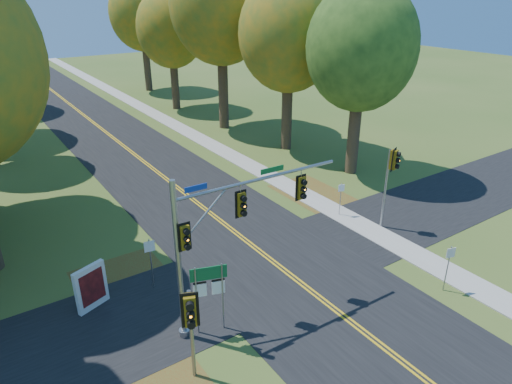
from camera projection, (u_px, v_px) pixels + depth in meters
ground at (304, 286)px, 20.25m from camera, size 160.00×160.00×0.00m
road_main at (304, 286)px, 20.25m from camera, size 8.00×160.00×0.02m
road_cross at (277, 265)px, 21.75m from camera, size 60.00×6.00×0.02m
centerline_left at (302, 286)px, 20.19m from camera, size 0.10×160.00×0.01m
centerline_right at (306, 285)px, 20.29m from camera, size 0.10×160.00×0.01m
sidewalk_east at (397, 245)px, 23.41m from camera, size 1.60×160.00×0.06m
leaf_patch_w_near at (131, 290)px, 19.94m from camera, size 4.00×6.00×0.00m
leaf_patch_e at (327, 201)px, 28.25m from camera, size 3.50×8.00×0.00m
tree_e_a at (361, 48)px, 29.27m from camera, size 7.20×7.20×12.73m
tree_e_b at (289, 34)px, 33.94m from camera, size 7.60×7.60×13.33m
tree_e_c at (221, 5)px, 38.78m from camera, size 8.80×8.80×15.79m
tree_e_d at (171, 28)px, 46.39m from camera, size 7.00×7.00×12.32m
tree_e_e at (142, 13)px, 54.69m from camera, size 7.80×7.80×13.74m
traffic_mast at (222, 229)px, 16.50m from camera, size 7.09×0.64×6.43m
east_signal_pole at (392, 169)px, 23.68m from camera, size 0.50×0.61×4.61m
ped_signal_pole at (191, 317)px, 14.29m from camera, size 0.54×0.65×3.61m
route_sign_cluster at (209, 285)px, 16.80m from camera, size 1.32×0.47×2.95m
info_kiosk at (91, 287)px, 18.51m from camera, size 1.39×0.70×1.97m
reg_sign_e_north at (341, 194)px, 25.92m from camera, size 0.38×0.12×2.02m
reg_sign_e_south at (449, 261)px, 19.33m from camera, size 0.41×0.15×2.22m
reg_sign_w at (150, 255)px, 19.51m from camera, size 0.46×0.10×2.41m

